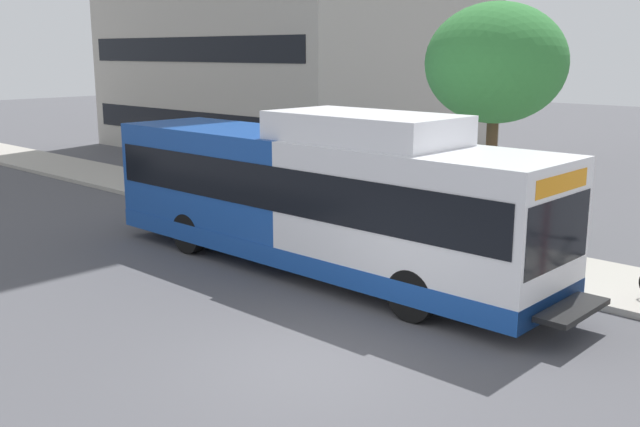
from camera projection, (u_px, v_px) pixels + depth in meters
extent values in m
plane|color=#4C4C51|center=(69.00, 265.00, 16.97)|extent=(120.00, 120.00, 0.00)
cube|color=#A8A399|center=(333.00, 225.00, 20.59)|extent=(3.00, 56.00, 0.14)
cube|color=white|center=(420.00, 217.00, 14.37)|extent=(2.54, 5.80, 2.73)
cube|color=#19479E|center=(231.00, 182.00, 18.25)|extent=(2.54, 5.80, 2.73)
cube|color=#19479E|center=(314.00, 246.00, 16.56)|extent=(2.57, 11.60, 0.44)
cube|color=black|center=(314.00, 181.00, 16.23)|extent=(2.58, 11.25, 0.96)
cube|color=black|center=(556.00, 233.00, 12.43)|extent=(2.34, 0.10, 1.24)
cube|color=orange|center=(561.00, 183.00, 12.23)|extent=(1.91, 0.08, 0.32)
cube|color=white|center=(364.00, 128.00, 14.98)|extent=(2.16, 4.06, 0.60)
cube|color=black|center=(572.00, 310.00, 12.45)|extent=(1.78, 0.60, 0.10)
cylinder|color=black|center=(413.00, 295.00, 13.36)|extent=(0.30, 1.00, 1.00)
cylinder|color=black|center=(477.00, 269.00, 14.97)|extent=(0.30, 1.00, 1.00)
cylinder|color=black|center=(189.00, 233.00, 17.90)|extent=(0.30, 1.00, 1.00)
cylinder|color=black|center=(257.00, 218.00, 19.51)|extent=(0.30, 1.00, 1.00)
cylinder|color=#4C3823|center=(490.00, 181.00, 17.96)|extent=(0.28, 0.28, 3.21)
ellipsoid|color=#337A38|center=(496.00, 63.00, 17.33)|extent=(3.38, 3.38, 2.87)
cube|color=black|center=(295.00, 114.00, 38.41)|extent=(13.89, 15.08, 1.10)
cube|color=black|center=(295.00, 50.00, 37.69)|extent=(13.89, 15.08, 1.10)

